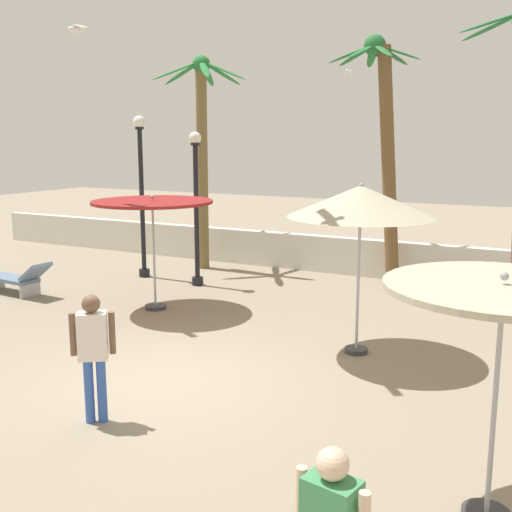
% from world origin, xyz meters
% --- Properties ---
extents(ground_plane, '(56.00, 56.00, 0.00)m').
position_xyz_m(ground_plane, '(0.00, 0.00, 0.00)').
color(ground_plane, gray).
extents(boundary_wall, '(25.20, 0.30, 0.98)m').
position_xyz_m(boundary_wall, '(0.00, 8.28, 0.49)').
color(boundary_wall, silver).
rests_on(boundary_wall, ground_plane).
extents(patio_umbrella_0, '(2.12, 2.12, 2.41)m').
position_xyz_m(patio_umbrella_0, '(4.78, -1.48, 2.12)').
color(patio_umbrella_0, '#333338').
rests_on(patio_umbrella_0, ground_plane).
extents(patio_umbrella_1, '(2.41, 2.41, 2.87)m').
position_xyz_m(patio_umbrella_1, '(2.16, 2.43, 2.56)').
color(patio_umbrella_1, '#333338').
rests_on(patio_umbrella_1, ground_plane).
extents(patio_umbrella_2, '(2.50, 2.50, 2.43)m').
position_xyz_m(patio_umbrella_2, '(-2.52, 3.09, 2.18)').
color(patio_umbrella_2, '#333338').
rests_on(patio_umbrella_2, ground_plane).
extents(palm_tree_1, '(2.19, 2.13, 5.99)m').
position_xyz_m(palm_tree_1, '(1.03, 7.57, 3.65)').
color(palm_tree_1, brown).
rests_on(palm_tree_1, ground_plane).
extents(palm_tree_3, '(2.71, 2.43, 5.75)m').
position_xyz_m(palm_tree_3, '(-3.90, 7.19, 3.55)').
color(palm_tree_3, brown).
rests_on(palm_tree_3, ground_plane).
extents(lamp_post_1, '(0.32, 0.32, 4.15)m').
position_xyz_m(lamp_post_1, '(-4.69, 5.50, 2.32)').
color(lamp_post_1, black).
rests_on(lamp_post_1, ground_plane).
extents(lamp_post_2, '(0.30, 0.30, 3.74)m').
position_xyz_m(lamp_post_2, '(-2.92, 5.34, 2.02)').
color(lamp_post_2, black).
rests_on(lamp_post_2, ground_plane).
extents(lounge_chair_0, '(1.91, 0.68, 0.84)m').
position_xyz_m(lounge_chair_0, '(-6.09, 2.60, 0.40)').
color(lounge_chair_0, '#B7B7BC').
rests_on(lounge_chair_0, ground_plane).
extents(guest_1, '(0.47, 0.41, 1.68)m').
position_xyz_m(guest_1, '(0.06, -1.62, 1.02)').
color(guest_1, '#3359B2').
rests_on(guest_1, ground_plane).
extents(seagull_0, '(1.00, 0.55, 0.15)m').
position_xyz_m(seagull_0, '(-3.40, 2.08, 5.61)').
color(seagull_0, white).
extents(seagull_2, '(1.17, 0.52, 0.14)m').
position_xyz_m(seagull_2, '(-0.53, 9.51, 5.36)').
color(seagull_2, white).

